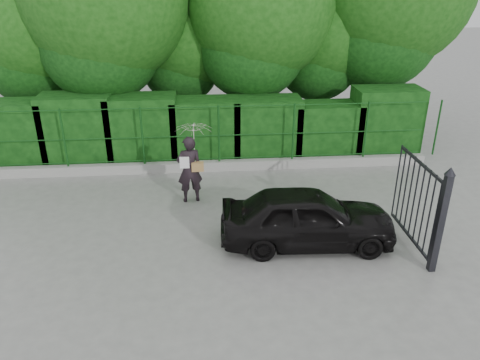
{
  "coord_description": "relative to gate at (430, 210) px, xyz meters",
  "views": [
    {
      "loc": [
        -0.11,
        -9.01,
        5.84
      ],
      "look_at": [
        0.77,
        1.3,
        1.1
      ],
      "focal_mm": 35.0,
      "sensor_mm": 36.0,
      "label": 1
    }
  ],
  "objects": [
    {
      "name": "gate",
      "position": [
        0.0,
        0.0,
        0.0
      ],
      "size": [
        0.22,
        2.33,
        2.36
      ],
      "color": "black",
      "rests_on": "ground"
    },
    {
      "name": "kerb",
      "position": [
        -4.6,
        5.22,
        -1.04
      ],
      "size": [
        14.0,
        0.25,
        0.3
      ],
      "primitive_type": "cube",
      "color": "#9E9E99",
      "rests_on": "ground"
    },
    {
      "name": "trees",
      "position": [
        -3.46,
        8.46,
        3.43
      ],
      "size": [
        17.1,
        6.15,
        8.08
      ],
      "color": "black",
      "rests_on": "ground"
    },
    {
      "name": "car",
      "position": [
        -2.4,
        0.81,
        -0.52
      ],
      "size": [
        4.01,
        1.79,
        1.34
      ],
      "primitive_type": "imported",
      "rotation": [
        0.0,
        0.0,
        1.52
      ],
      "color": "black",
      "rests_on": "ground"
    },
    {
      "name": "fence",
      "position": [
        -4.38,
        5.22,
        0.01
      ],
      "size": [
        14.13,
        0.06,
        1.8
      ],
      "color": "#124514",
      "rests_on": "kerb"
    },
    {
      "name": "woman",
      "position": [
        -4.98,
        3.23,
        0.23
      ],
      "size": [
        1.01,
        1.0,
        2.18
      ],
      "color": "black",
      "rests_on": "ground"
    },
    {
      "name": "hedge",
      "position": [
        -4.68,
        6.22,
        -0.14
      ],
      "size": [
        14.2,
        1.2,
        2.25
      ],
      "color": "black",
      "rests_on": "ground"
    },
    {
      "name": "ground",
      "position": [
        -4.6,
        0.72,
        -1.19
      ],
      "size": [
        80.0,
        80.0,
        0.0
      ],
      "primitive_type": "plane",
      "color": "gray"
    }
  ]
}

